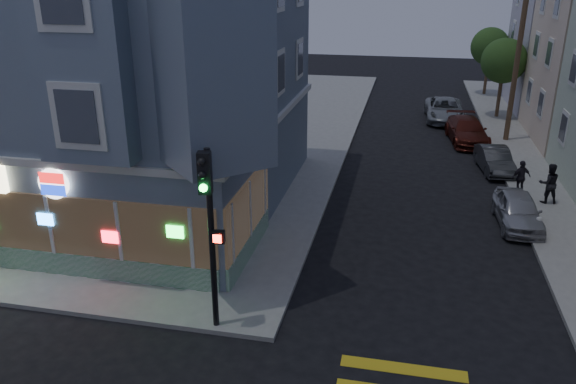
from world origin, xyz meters
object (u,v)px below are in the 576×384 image
(pedestrian_a, at_px, (549,183))
(parked_car_a, at_px, (518,210))
(fire_hydrant, at_px, (538,225))
(parked_car_b, at_px, (495,160))
(parked_car_c, at_px, (467,131))
(traffic_signal, at_px, (209,212))
(utility_pole, at_px, (517,61))
(street_tree_near, at_px, (504,61))
(pedestrian_b, at_px, (521,177))
(street_tree_far, at_px, (490,47))
(parked_car_d, at_px, (445,110))

(pedestrian_a, relative_size, parked_car_a, 0.45)
(pedestrian_a, relative_size, fire_hydrant, 2.47)
(parked_car_b, distance_m, parked_car_c, 5.29)
(fire_hydrant, bearing_deg, traffic_signal, -140.23)
(utility_pole, bearing_deg, parked_car_a, -95.94)
(street_tree_near, relative_size, pedestrian_b, 3.38)
(utility_pole, height_order, pedestrian_b, utility_pole)
(street_tree_far, bearing_deg, parked_car_b, -94.57)
(street_tree_far, xyz_separation_m, traffic_signal, (-10.92, -35.83, -0.26))
(street_tree_near, xyz_separation_m, parked_car_c, (-2.54, -6.61, -3.22))
(street_tree_near, bearing_deg, traffic_signal, -111.43)
(parked_car_b, distance_m, traffic_signal, 18.80)
(parked_car_c, relative_size, parked_car_d, 0.92)
(pedestrian_b, bearing_deg, traffic_signal, 26.95)
(pedestrian_b, xyz_separation_m, fire_hydrant, (0.00, -4.28, -0.41))
(pedestrian_b, xyz_separation_m, traffic_signal, (-10.02, -12.62, 2.74))
(pedestrian_b, distance_m, parked_car_b, 3.49)
(traffic_signal, bearing_deg, parked_car_b, 50.00)
(street_tree_far, distance_m, pedestrian_b, 23.42)
(parked_car_a, relative_size, parked_car_d, 0.72)
(parked_car_c, bearing_deg, pedestrian_b, -85.92)
(pedestrian_a, distance_m, parked_car_b, 4.56)
(utility_pole, xyz_separation_m, parked_car_b, (-1.38, -5.81, -4.18))
(utility_pole, relative_size, parked_car_a, 2.32)
(street_tree_near, distance_m, parked_car_c, 7.77)
(street_tree_near, xyz_separation_m, fire_hydrant, (-0.90, -19.49, -3.41))
(pedestrian_a, bearing_deg, traffic_signal, 38.15)
(street_tree_far, height_order, pedestrian_a, street_tree_far)
(street_tree_far, height_order, fire_hydrant, street_tree_far)
(pedestrian_a, height_order, parked_car_d, pedestrian_a)
(pedestrian_b, bearing_deg, street_tree_near, -117.97)
(parked_car_d, bearing_deg, utility_pole, -55.37)
(pedestrian_a, relative_size, pedestrian_b, 1.12)
(pedestrian_b, relative_size, fire_hydrant, 2.20)
(street_tree_far, xyz_separation_m, pedestrian_a, (0.09, -24.03, -2.91))
(street_tree_far, distance_m, parked_car_d, 10.56)
(pedestrian_a, bearing_deg, parked_car_c, -83.27)
(pedestrian_b, height_order, parked_car_a, pedestrian_b)
(parked_car_b, relative_size, traffic_signal, 0.72)
(street_tree_far, relative_size, pedestrian_b, 3.38)
(pedestrian_b, relative_size, parked_car_b, 0.42)
(parked_car_b, bearing_deg, street_tree_far, 78.20)
(street_tree_far, bearing_deg, fire_hydrant, -91.88)
(street_tree_near, xyz_separation_m, pedestrian_a, (0.09, -16.03, -2.91))
(pedestrian_a, distance_m, fire_hydrant, 3.63)
(pedestrian_a, xyz_separation_m, parked_car_b, (-1.67, 4.22, -0.41))
(parked_car_d, bearing_deg, pedestrian_b, -80.80)
(street_tree_near, height_order, fire_hydrant, street_tree_near)
(street_tree_near, distance_m, parked_car_a, 18.84)
(utility_pole, bearing_deg, pedestrian_b, -94.34)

